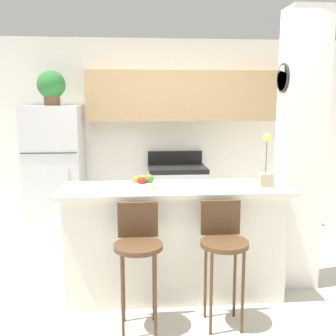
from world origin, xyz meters
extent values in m
plane|color=beige|center=(0.00, 0.00, 0.00)|extent=(14.00, 14.00, 0.00)
cube|color=white|center=(0.00, 2.00, 1.27)|extent=(5.60, 0.06, 2.55)
cube|color=tan|center=(0.35, 1.81, 1.81)|extent=(2.60, 0.32, 0.64)
cube|color=silver|center=(0.20, 1.83, 1.66)|extent=(0.77, 0.28, 0.12)
cube|color=white|center=(1.17, 0.14, 1.27)|extent=(0.36, 0.32, 2.55)
cylinder|color=black|center=(0.98, 0.14, 1.95)|extent=(0.02, 0.26, 0.26)
cylinder|color=white|center=(0.97, 0.14, 1.95)|extent=(0.01, 0.22, 0.22)
cube|color=silver|center=(0.00, 0.00, 0.48)|extent=(1.88, 0.51, 0.97)
cube|color=beige|center=(0.00, 0.00, 0.98)|extent=(2.00, 0.63, 0.03)
cube|color=silver|center=(-1.34, 1.61, 0.57)|extent=(0.67, 0.67, 1.15)
cube|color=silver|center=(-1.34, 1.61, 1.42)|extent=(0.67, 0.67, 0.54)
cube|color=#333333|center=(-1.34, 1.27, 1.15)|extent=(0.64, 0.01, 0.01)
cylinder|color=#B2B2B7|center=(-1.12, 1.26, 0.63)|extent=(0.02, 0.02, 0.63)
cube|color=silver|center=(0.20, 1.65, 0.43)|extent=(0.74, 0.60, 0.85)
cube|color=black|center=(0.20, 1.65, 0.88)|extent=(0.74, 0.60, 0.06)
cube|color=black|center=(0.20, 1.93, 0.99)|extent=(0.74, 0.04, 0.16)
cube|color=black|center=(0.20, 1.35, 0.47)|extent=(0.44, 0.01, 0.27)
cylinder|color=#4C331E|center=(-0.33, -0.54, 0.67)|extent=(0.37, 0.37, 0.03)
cube|color=#4C331E|center=(-0.33, -0.38, 0.83)|extent=(0.31, 0.02, 0.28)
cylinder|color=#4C331E|center=(-0.45, -0.66, 0.33)|extent=(0.02, 0.02, 0.66)
cylinder|color=#4C331E|center=(-0.21, -0.66, 0.33)|extent=(0.02, 0.02, 0.66)
cylinder|color=#4C331E|center=(-0.45, -0.42, 0.33)|extent=(0.02, 0.02, 0.66)
cylinder|color=#4C331E|center=(-0.21, -0.42, 0.33)|extent=(0.02, 0.02, 0.66)
cylinder|color=#4C331E|center=(0.33, -0.54, 0.67)|extent=(0.37, 0.37, 0.03)
cube|color=#4C331E|center=(0.33, -0.38, 0.83)|extent=(0.31, 0.02, 0.28)
cylinder|color=#4C331E|center=(0.21, -0.66, 0.33)|extent=(0.02, 0.02, 0.66)
cylinder|color=#4C331E|center=(0.45, -0.66, 0.33)|extent=(0.02, 0.02, 0.66)
cylinder|color=#4C331E|center=(0.21, -0.42, 0.33)|extent=(0.02, 0.02, 0.66)
cylinder|color=#4C331E|center=(0.45, -0.42, 0.33)|extent=(0.02, 0.02, 0.66)
cylinder|color=brown|center=(-1.34, 1.61, 1.75)|extent=(0.19, 0.19, 0.12)
sphere|color=#286B2D|center=(-1.34, 1.61, 1.94)|extent=(0.34, 0.34, 0.34)
cube|color=tan|center=(0.80, -0.04, 1.06)|extent=(0.12, 0.12, 0.12)
cylinder|color=#386633|center=(0.80, -0.04, 1.27)|extent=(0.01, 0.01, 0.29)
sphere|color=#DBCC4C|center=(0.80, -0.04, 1.43)|extent=(0.07, 0.07, 0.07)
cylinder|color=silver|center=(-0.28, -0.01, 1.03)|extent=(0.23, 0.23, 0.05)
sphere|color=#4C7F2D|center=(-0.23, -0.02, 1.08)|extent=(0.09, 0.09, 0.09)
sphere|color=gold|center=(-0.28, 0.04, 1.07)|extent=(0.06, 0.06, 0.06)
sphere|color=orange|center=(-0.33, -0.01, 1.07)|extent=(0.07, 0.07, 0.07)
sphere|color=red|center=(-0.29, -0.06, 1.08)|extent=(0.07, 0.07, 0.07)
camera|label=1|loc=(-0.34, -3.34, 1.74)|focal=42.00mm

